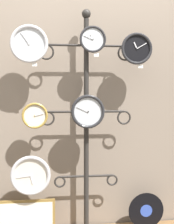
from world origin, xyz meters
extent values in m
cube|color=gray|center=(0.00, 0.57, 1.40)|extent=(4.40, 0.04, 2.80)
cylinder|color=#282623|center=(0.00, 0.41, 0.96)|extent=(0.04, 0.04, 1.88)
sphere|color=#282623|center=(0.00, 0.41, 1.94)|extent=(0.08, 0.08, 0.08)
cylinder|color=#282623|center=(-0.17, 0.41, 1.67)|extent=(0.34, 0.02, 0.02)
torus|color=#282623|center=(-0.34, 0.41, 1.61)|extent=(0.13, 0.02, 0.13)
cylinder|color=#282623|center=(0.17, 0.41, 1.67)|extent=(0.34, 0.02, 0.02)
torus|color=#282623|center=(0.34, 0.41, 1.61)|extent=(0.13, 0.02, 0.13)
cylinder|color=#282623|center=(-0.17, 0.41, 1.11)|extent=(0.33, 0.02, 0.02)
torus|color=#282623|center=(-0.33, 0.41, 1.05)|extent=(0.12, 0.02, 0.12)
cylinder|color=#282623|center=(0.17, 0.41, 1.11)|extent=(0.33, 0.02, 0.02)
torus|color=#282623|center=(0.33, 0.41, 1.05)|extent=(0.12, 0.02, 0.12)
cylinder|color=#282623|center=(-0.11, 0.41, 0.55)|extent=(0.23, 0.02, 0.02)
torus|color=#282623|center=(-0.23, 0.41, 0.50)|extent=(0.10, 0.02, 0.10)
cylinder|color=#282623|center=(0.11, 0.41, 0.55)|extent=(0.23, 0.02, 0.02)
torus|color=#282623|center=(0.23, 0.41, 0.50)|extent=(0.10, 0.02, 0.10)
cylinder|color=silver|center=(-0.47, 0.33, 1.66)|extent=(0.28, 0.02, 0.28)
torus|color=silver|center=(-0.47, 0.31, 1.66)|extent=(0.31, 0.03, 0.31)
cylinder|color=silver|center=(-0.47, 0.31, 1.66)|extent=(0.02, 0.01, 0.02)
cube|color=silver|center=(-0.49, 0.31, 1.69)|extent=(0.04, 0.00, 0.06)
cube|color=silver|center=(-0.50, 0.31, 1.71)|extent=(0.07, 0.00, 0.09)
cylinder|color=silver|center=(0.04, 0.33, 1.71)|extent=(0.20, 0.02, 0.20)
torus|color=#262628|center=(0.04, 0.31, 1.71)|extent=(0.22, 0.02, 0.22)
cylinder|color=#262628|center=(0.04, 0.31, 1.71)|extent=(0.01, 0.01, 0.01)
cube|color=silver|center=(0.03, 0.31, 1.73)|extent=(0.03, 0.00, 0.05)
cube|color=silver|center=(0.01, 0.31, 1.72)|extent=(0.07, 0.00, 0.04)
cylinder|color=black|center=(0.42, 0.34, 1.64)|extent=(0.24, 0.02, 0.24)
torus|color=#262628|center=(0.42, 0.32, 1.64)|extent=(0.27, 0.02, 0.27)
cylinder|color=#262628|center=(0.42, 0.32, 1.64)|extent=(0.01, 0.01, 0.01)
cube|color=silver|center=(0.40, 0.32, 1.67)|extent=(0.03, 0.00, 0.06)
cube|color=silver|center=(0.46, 0.32, 1.66)|extent=(0.09, 0.00, 0.05)
cylinder|color=silver|center=(-0.43, 0.34, 1.08)|extent=(0.19, 0.02, 0.19)
torus|color=#A58438|center=(-0.43, 0.33, 1.08)|extent=(0.21, 0.02, 0.21)
cylinder|color=#A58438|center=(-0.43, 0.33, 1.08)|extent=(0.01, 0.01, 0.01)
cube|color=silver|center=(-0.41, 0.33, 1.09)|extent=(0.05, 0.00, 0.02)
cube|color=silver|center=(-0.40, 0.33, 1.09)|extent=(0.07, 0.00, 0.03)
cylinder|color=silver|center=(0.00, 0.31, 1.12)|extent=(0.26, 0.02, 0.26)
torus|color=#262628|center=(0.00, 0.30, 1.12)|extent=(0.28, 0.03, 0.28)
cylinder|color=#262628|center=(0.00, 0.30, 1.12)|extent=(0.02, 0.01, 0.02)
cube|color=silver|center=(0.01, 0.30, 1.14)|extent=(0.04, 0.00, 0.06)
cube|color=silver|center=(-0.05, 0.29, 1.14)|extent=(0.09, 0.00, 0.05)
cylinder|color=silver|center=(-0.47, 0.33, 0.59)|extent=(0.30, 0.02, 0.30)
torus|color=silver|center=(-0.47, 0.32, 0.59)|extent=(0.33, 0.03, 0.33)
cylinder|color=silver|center=(-0.47, 0.32, 0.59)|extent=(0.02, 0.01, 0.02)
cube|color=silver|center=(-0.46, 0.32, 0.56)|extent=(0.03, 0.00, 0.07)
cube|color=silver|center=(-0.53, 0.32, 0.58)|extent=(0.12, 0.00, 0.02)
cylinder|color=black|center=(0.53, 0.39, 0.22)|extent=(0.32, 0.01, 0.32)
cylinder|color=#334FB2|center=(0.53, 0.38, 0.22)|extent=(0.11, 0.00, 0.11)
cube|color=olive|center=(-0.52, 0.38, 0.21)|extent=(0.50, 0.02, 0.30)
cube|color=white|center=(-0.52, 0.37, 0.21)|extent=(0.46, 0.00, 0.26)
cube|color=white|center=(-0.43, 0.32, 1.50)|extent=(0.04, 0.00, 0.03)
cube|color=white|center=(0.07, 0.32, 1.58)|extent=(0.04, 0.00, 0.03)
cube|color=white|center=(0.45, 0.33, 1.49)|extent=(0.04, 0.00, 0.03)
camera|label=1|loc=(-0.32, -2.24, 1.27)|focal=50.00mm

